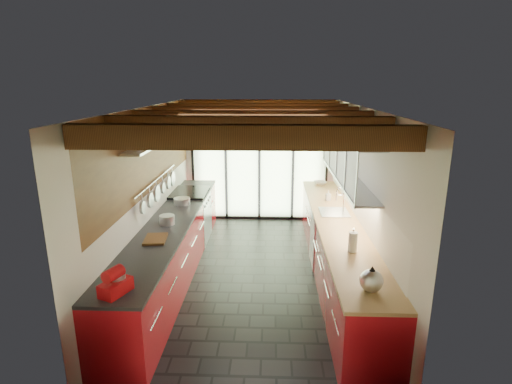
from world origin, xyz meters
TOP-DOWN VIEW (x-y plane):
  - ground at (0.00, 0.00)m, footprint 5.50×5.50m
  - room_shell at (0.00, 0.00)m, footprint 5.50×5.50m
  - ceiling_beams at (-0.00, 0.38)m, footprint 3.14×5.06m
  - glass_door at (0.00, 2.69)m, footprint 2.95×0.10m
  - left_counter at (-1.28, 0.00)m, footprint 0.68×5.00m
  - range_stove at (-1.28, 1.45)m, footprint 0.66×0.90m
  - right_counter at (1.27, 0.00)m, footprint 0.68×5.00m
  - sink_assembly at (1.29, 0.40)m, footprint 0.45×0.52m
  - upper_cabinets_right at (1.43, 0.30)m, footprint 0.34×3.00m
  - left_wall_fixtures at (-1.47, 0.25)m, footprint 0.28×2.60m
  - stand_mixer at (-1.27, -2.24)m, footprint 0.29×0.36m
  - pot_large at (-1.27, -0.25)m, footprint 0.23×0.23m
  - pot_small at (-1.27, 0.76)m, footprint 0.32×0.32m
  - cutting_board at (-1.27, -0.86)m, footprint 0.32×0.41m
  - kettle at (1.27, -2.09)m, footprint 0.30×0.32m
  - paper_towel at (1.27, -1.13)m, footprint 0.12×0.12m
  - soap_bottle at (1.27, 1.08)m, footprint 0.09×0.09m
  - bowl at (1.27, 2.25)m, footprint 0.30×0.30m

SIDE VIEW (x-z plane):
  - ground at x=0.00m, z-range 0.00..0.00m
  - right_counter at x=1.27m, z-range 0.00..0.92m
  - left_counter at x=-1.28m, z-range 0.00..0.92m
  - range_stove at x=-1.28m, z-range -0.01..0.96m
  - cutting_board at x=-1.27m, z-range 0.92..0.95m
  - bowl at x=1.27m, z-range 0.92..0.98m
  - sink_assembly at x=1.29m, z-range 0.75..1.17m
  - pot_small at x=-1.27m, z-range 0.92..1.03m
  - pot_large at x=-1.27m, z-range 0.92..1.06m
  - soap_bottle at x=1.27m, z-range 0.92..1.10m
  - stand_mixer at x=-1.27m, z-range 0.89..1.18m
  - kettle at x=1.27m, z-range 0.90..1.18m
  - paper_towel at x=1.27m, z-range 0.90..1.20m
  - room_shell at x=0.00m, z-range -1.10..4.40m
  - glass_door at x=0.00m, z-range 0.21..3.11m
  - left_wall_fixtures at x=-1.47m, z-range 1.32..2.28m
  - upper_cabinets_right at x=1.43m, z-range 0.35..3.35m
  - ceiling_beams at x=0.00m, z-range 0.01..4.91m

